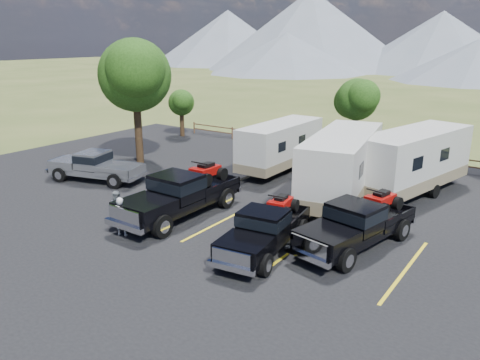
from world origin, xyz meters
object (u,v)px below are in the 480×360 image
Objects in this scene: rig_right at (358,223)px; trailer_right at (413,162)px; trailer_center at (342,167)px; rig_center at (266,228)px; pickup_silver at (96,166)px; person_a at (121,216)px; rig_left at (181,193)px; person_b at (118,209)px; tree_big_nw at (135,75)px; trailer_left at (280,146)px.

trailer_right is at bearing 102.51° from rig_right.
trailer_right is at bearing 41.06° from trailer_center.
rig_center is 0.97× the size of pickup_silver.
pickup_silver is (-12.67, -4.63, -0.90)m from trailer_center.
rig_center is at bearing 179.53° from person_a.
rig_right is 5.25m from trailer_center.
rig_right is at bearing 75.13° from pickup_silver.
pickup_silver is at bearing -139.48° from trailer_right.
rig_left is 4.27× the size of person_b.
trailer_right is (2.58, 9.99, 0.84)m from rig_center.
pickup_silver reaches higher than person_b.
trailer_center reaches higher than rig_left.
tree_big_nw reaches higher than rig_left.
rig_center is 10.35m from trailer_right.
person_a is (-5.53, -2.22, -0.06)m from rig_center.
pickup_silver is at bearing -54.10° from person_a.
person_a is (-8.12, -12.21, -0.91)m from trailer_right.
person_a is at bearing 42.78° from pickup_silver.
rig_right is at bearing -10.49° from person_b.
rig_right is 7.72m from trailer_right.
trailer_center reaches higher than trailer_left.
rig_left is at bearing 64.83° from pickup_silver.
rig_center is 11.22m from trailer_left.
trailer_center is at bearing 81.64° from rig_center.
person_b is at bearing -145.32° from rig_right.
trailer_left is at bearing 91.47° from rig_left.
person_a is at bearing -139.72° from rig_right.
rig_center is 0.68× the size of trailer_left.
rig_right is (7.74, 1.45, -0.11)m from rig_left.
pickup_silver reaches higher than person_a.
person_b is (-1.25, -11.54, -0.75)m from trailer_left.
trailer_center is 10.65m from person_a.
rig_right is 1.06× the size of pickup_silver.
trailer_left is at bearing 22.44° from tree_big_nw.
person_a is (-0.35, -12.15, -0.71)m from trailer_left.
tree_big_nw is 1.38× the size of rig_center.
tree_big_nw is at bearing 177.36° from rig_right.
pickup_silver is at bearing 162.64° from rig_center.
trailer_right is at bearing 0.61° from trailer_left.
pickup_silver is (-7.41, -7.79, -0.65)m from trailer_left.
person_b is (7.22, -8.04, -4.78)m from tree_big_nw.
tree_big_nw is 17.49m from rig_right.
rig_left is (8.63, -5.58, -4.49)m from tree_big_nw.
rig_left is 7.68m from pickup_silver.
trailer_left is (8.47, 3.50, -4.03)m from tree_big_nw.
tree_big_nw is at bearing 147.55° from rig_left.
rig_left is 2.85m from person_b.
trailer_right is (2.51, 3.21, -0.05)m from trailer_center.
person_b is at bearing -138.81° from trailer_center.
person_a is (7.06, -4.37, -0.05)m from pickup_silver.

